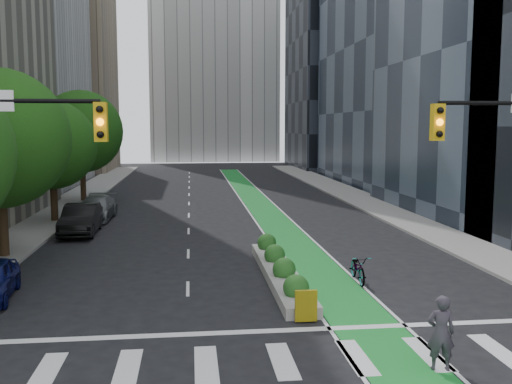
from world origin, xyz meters
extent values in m
plane|color=black|center=(0.00, 0.00, 0.00)|extent=(160.00, 160.00, 0.00)
cube|color=gray|center=(-11.80, 25.00, 0.07)|extent=(3.60, 90.00, 0.15)
cube|color=gray|center=(11.80, 25.00, 0.07)|extent=(3.60, 90.00, 0.15)
cube|color=#17832C|center=(3.00, 30.00, 0.01)|extent=(2.20, 70.00, 0.01)
cube|color=tan|center=(-20.00, 66.00, 13.00)|extent=(14.00, 16.00, 26.00)
cube|color=black|center=(20.00, 68.00, 14.00)|extent=(14.00, 18.00, 28.00)
cylinder|color=black|center=(-11.00, 12.00, 2.52)|extent=(0.44, 0.44, 5.04)
cylinder|color=black|center=(-11.00, 22.00, 2.24)|extent=(0.44, 0.44, 4.48)
sphere|color=#1C460F|center=(-11.00, 22.00, 4.96)|extent=(5.60, 5.60, 5.60)
cylinder|color=black|center=(-11.00, 32.00, 2.58)|extent=(0.44, 0.44, 5.15)
sphere|color=#1C460F|center=(-11.00, 32.00, 5.70)|extent=(6.60, 6.60, 6.60)
cube|color=gold|center=(-4.70, 0.50, 6.25)|extent=(0.34, 0.28, 1.05)
sphere|color=orange|center=(-4.70, 0.34, 6.25)|extent=(0.20, 0.20, 0.20)
cube|color=white|center=(-7.17, 0.47, 6.80)|extent=(0.55, 0.04, 0.55)
cube|color=gold|center=(4.70, 0.50, 6.25)|extent=(0.34, 0.28, 1.05)
sphere|color=orange|center=(4.70, 0.34, 6.25)|extent=(0.20, 0.20, 0.20)
cube|color=gray|center=(1.20, 7.00, 0.20)|extent=(1.20, 10.00, 0.40)
cube|color=yellow|center=(1.20, 1.80, 0.55)|extent=(0.70, 0.12, 1.00)
sphere|color=#194C19|center=(1.20, 3.50, 0.65)|extent=(0.90, 0.90, 0.90)
sphere|color=#194C19|center=(1.20, 6.00, 0.65)|extent=(0.90, 0.90, 0.90)
sphere|color=#194C19|center=(1.20, 8.50, 0.65)|extent=(0.90, 0.90, 0.90)
sphere|color=#194C19|center=(1.20, 11.00, 0.65)|extent=(0.90, 0.90, 0.90)
imported|color=gray|center=(4.20, 6.23, 0.55)|extent=(0.83, 2.12, 1.10)
imported|color=#39323C|center=(3.87, -2.00, 0.97)|extent=(0.78, 0.58, 1.95)
imported|color=black|center=(-8.58, 17.81, 0.86)|extent=(1.92, 5.24, 1.71)
imported|color=slate|center=(-8.54, 22.78, 0.78)|extent=(2.38, 5.44, 1.55)
camera|label=1|loc=(-2.34, -15.20, 6.15)|focal=40.00mm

